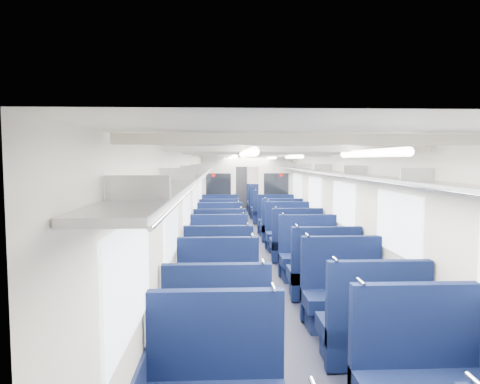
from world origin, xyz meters
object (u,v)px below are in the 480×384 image
(seat_8, at_px, (219,274))
(seat_17, at_px, (281,228))
(seat_7, at_px, (344,298))
(seat_11, at_px, (309,259))
(seat_23, at_px, (265,209))
(seat_25, at_px, (262,206))
(seat_9, at_px, (324,276))
(seat_16, at_px, (220,228))
(bulkhead, at_px, (247,192))
(seat_5, at_px, (373,331))
(seat_15, at_px, (288,235))
(end_door, at_px, (239,186))
(seat_24, at_px, (220,206))
(seat_6, at_px, (218,300))
(seat_12, at_px, (219,245))
(seat_14, at_px, (220,237))
(seat_20, at_px, (220,214))
(seat_27, at_px, (260,203))
(seat_18, at_px, (220,222))
(seat_26, at_px, (221,203))
(seat_22, at_px, (220,210))
(seat_10, at_px, (219,258))
(seat_13, at_px, (296,244))
(seat_19, at_px, (276,222))
(seat_21, at_px, (268,213))
(seat_4, at_px, (217,336))

(seat_8, xyz_separation_m, seat_17, (1.66, 4.54, 0.00))
(seat_7, distance_m, seat_11, 2.23)
(seat_23, xyz_separation_m, seat_25, (0.00, 1.22, 0.00))
(seat_9, distance_m, seat_16, 4.97)
(bulkhead, height_order, seat_16, bulkhead)
(seat_11, bearing_deg, seat_5, -90.00)
(seat_8, bearing_deg, seat_15, 64.02)
(end_door, height_order, seat_24, end_door)
(seat_6, height_order, seat_12, same)
(seat_14, height_order, seat_25, same)
(seat_20, relative_size, seat_27, 1.00)
(seat_7, distance_m, seat_9, 1.10)
(seat_18, bearing_deg, seat_26, 90.00)
(bulkhead, xyz_separation_m, seat_18, (-0.83, -0.38, -0.86))
(seat_5, xyz_separation_m, seat_26, (-1.66, 13.58, 0.00))
(seat_22, xyz_separation_m, seat_26, (0.00, 2.49, 0.00))
(seat_6, distance_m, seat_23, 10.27)
(seat_17, height_order, seat_25, same)
(bulkhead, height_order, seat_26, bulkhead)
(seat_16, height_order, seat_27, same)
(seat_11, bearing_deg, seat_10, 175.93)
(seat_10, bearing_deg, seat_7, -54.69)
(seat_17, relative_size, seat_20, 1.00)
(seat_22, distance_m, seat_23, 1.66)
(seat_17, height_order, seat_18, same)
(seat_11, distance_m, seat_13, 1.36)
(seat_7, relative_size, seat_16, 1.00)
(seat_25, bearing_deg, seat_10, -100.44)
(seat_6, bearing_deg, seat_19, 76.41)
(bulkhead, height_order, seat_20, bulkhead)
(seat_6, xyz_separation_m, seat_21, (1.66, 9.00, 0.00))
(seat_18, distance_m, seat_24, 4.23)
(seat_7, xyz_separation_m, seat_22, (-1.66, 10.02, 0.00))
(seat_7, height_order, seat_24, same)
(end_door, height_order, seat_18, end_door)
(seat_9, height_order, seat_20, same)
(seat_13, distance_m, seat_23, 6.54)
(seat_8, bearing_deg, bulkhead, 82.18)
(seat_13, height_order, seat_24, same)
(seat_26, bearing_deg, seat_15, -78.02)
(seat_12, distance_m, seat_20, 5.31)
(seat_23, bearing_deg, seat_11, -90.00)
(bulkhead, xyz_separation_m, seat_4, (-0.83, -8.46, -0.86))
(seat_6, bearing_deg, seat_12, 90.00)
(seat_9, relative_size, seat_16, 1.00)
(seat_12, xyz_separation_m, seat_19, (1.66, 3.32, 0.00))
(bulkhead, bearing_deg, seat_23, 73.54)
(seat_22, bearing_deg, seat_6, -90.00)
(bulkhead, relative_size, seat_9, 2.31)
(seat_13, bearing_deg, seat_5, -90.00)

